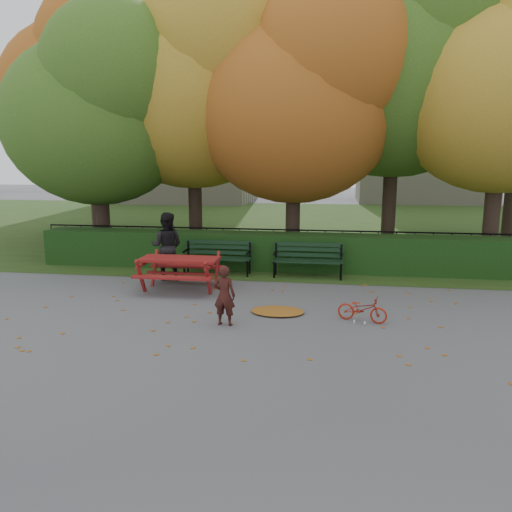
# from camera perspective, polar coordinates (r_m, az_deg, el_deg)

# --- Properties ---
(ground) EXTENTS (90.00, 90.00, 0.00)m
(ground) POSITION_cam_1_polar(r_m,az_deg,el_deg) (9.68, -1.73, -7.23)
(ground) COLOR slate
(ground) RESTS_ON ground
(grass_strip) EXTENTS (90.00, 90.00, 0.00)m
(grass_strip) POSITION_cam_1_polar(r_m,az_deg,el_deg) (23.29, 4.44, 3.59)
(grass_strip) COLOR #233C13
(grass_strip) RESTS_ON ground
(building_left) EXTENTS (10.00, 7.00, 15.00)m
(building_left) POSITION_cam_1_polar(r_m,az_deg,el_deg) (36.89, -8.69, 17.94)
(building_left) COLOR #A39B83
(building_left) RESTS_ON ground
(building_right) EXTENTS (9.00, 6.00, 12.00)m
(building_right) POSITION_cam_1_polar(r_m,az_deg,el_deg) (37.69, 18.92, 15.04)
(building_right) COLOR #A39B83
(building_right) RESTS_ON ground
(hedge) EXTENTS (13.00, 0.90, 1.00)m
(hedge) POSITION_cam_1_polar(r_m,az_deg,el_deg) (13.87, 1.58, 0.54)
(hedge) COLOR black
(hedge) RESTS_ON ground
(iron_fence) EXTENTS (14.00, 0.04, 1.02)m
(iron_fence) POSITION_cam_1_polar(r_m,az_deg,el_deg) (14.65, 1.96, 1.25)
(iron_fence) COLOR black
(iron_fence) RESTS_ON ground
(tree_a) EXTENTS (5.88, 5.60, 7.48)m
(tree_a) POSITION_cam_1_polar(r_m,az_deg,el_deg) (16.20, -17.11, 15.87)
(tree_a) COLOR black
(tree_a) RESTS_ON ground
(tree_b) EXTENTS (6.72, 6.40, 8.79)m
(tree_b) POSITION_cam_1_polar(r_m,az_deg,el_deg) (16.47, -6.27, 19.28)
(tree_b) COLOR black
(tree_b) RESTS_ON ground
(tree_c) EXTENTS (6.30, 6.00, 8.00)m
(tree_c) POSITION_cam_1_polar(r_m,az_deg,el_deg) (15.12, 5.68, 17.82)
(tree_c) COLOR black
(tree_c) RESTS_ON ground
(tree_d) EXTENTS (7.14, 6.80, 9.58)m
(tree_d) POSITION_cam_1_polar(r_m,az_deg,el_deg) (16.68, 17.26, 20.79)
(tree_d) COLOR black
(tree_d) RESTS_ON ground
(tree_f) EXTENTS (6.93, 6.60, 9.19)m
(tree_f) POSITION_cam_1_polar(r_m,az_deg,el_deg) (20.45, -17.86, 18.05)
(tree_f) COLOR black
(tree_f) RESTS_ON ground
(bench_left) EXTENTS (1.80, 0.57, 0.88)m
(bench_left) POSITION_cam_1_polar(r_m,az_deg,el_deg) (13.32, -4.40, 0.15)
(bench_left) COLOR black
(bench_left) RESTS_ON ground
(bench_right) EXTENTS (1.80, 0.57, 0.88)m
(bench_right) POSITION_cam_1_polar(r_m,az_deg,el_deg) (13.00, 5.96, -0.15)
(bench_right) COLOR black
(bench_right) RESTS_ON ground
(picnic_table) EXTENTS (1.81, 1.45, 0.88)m
(picnic_table) POSITION_cam_1_polar(r_m,az_deg,el_deg) (11.74, -8.71, -1.03)
(picnic_table) COLOR maroon
(picnic_table) RESTS_ON ground
(leaf_pile) EXTENTS (1.15, 0.86, 0.07)m
(leaf_pile) POSITION_cam_1_polar(r_m,az_deg,el_deg) (10.05, 2.46, -6.31)
(leaf_pile) COLOR brown
(leaf_pile) RESTS_ON ground
(leaf_scatter) EXTENTS (9.00, 5.70, 0.01)m
(leaf_scatter) POSITION_cam_1_polar(r_m,az_deg,el_deg) (9.96, -1.42, -6.66)
(leaf_scatter) COLOR brown
(leaf_scatter) RESTS_ON ground
(child) EXTENTS (0.44, 0.31, 1.13)m
(child) POSITION_cam_1_polar(r_m,az_deg,el_deg) (9.21, -3.63, -4.52)
(child) COLOR #381612
(child) RESTS_ON ground
(adult) EXTENTS (0.88, 0.70, 1.72)m
(adult) POSITION_cam_1_polar(r_m,az_deg,el_deg) (12.80, -10.16, 1.11)
(adult) COLOR black
(adult) RESTS_ON ground
(bicycle) EXTENTS (1.00, 0.58, 0.49)m
(bicycle) POSITION_cam_1_polar(r_m,az_deg,el_deg) (9.68, 12.05, -5.93)
(bicycle) COLOR #A61F0F
(bicycle) RESTS_ON ground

